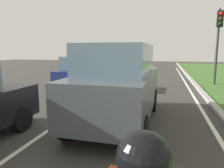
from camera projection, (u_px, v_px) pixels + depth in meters
name	position (u px, v px, depth m)	size (l,w,h in m)	color
ground_plane	(118.00, 92.00, 10.59)	(60.00, 60.00, 0.00)	#383533
lane_line_center	(104.00, 92.00, 10.76)	(0.12, 32.00, 0.01)	silver
lane_line_right_edge	(193.00, 96.00, 9.72)	(0.12, 32.00, 0.01)	silver
curb_right	(205.00, 96.00, 9.59)	(0.24, 48.00, 0.12)	#9E9B93
car_suv_ahead	(119.00, 84.00, 6.02)	(2.06, 4.54, 2.28)	#474C51
car_hatchback_far	(82.00, 73.00, 11.49)	(1.84, 3.76, 1.78)	navy
traffic_light_near_right	(219.00, 33.00, 12.05)	(0.32, 0.50, 4.45)	#2D2D2D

